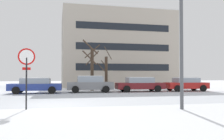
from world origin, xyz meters
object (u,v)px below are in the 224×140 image
(parked_car_blue, at_px, (36,85))
(parked_car_maroon, at_px, (140,84))
(stop_sign, at_px, (27,66))
(street_lamp, at_px, (188,25))
(parked_car_gray, at_px, (90,84))
(parked_car_red, at_px, (186,84))

(parked_car_blue, distance_m, parked_car_maroon, 9.60)
(stop_sign, distance_m, parked_car_maroon, 14.14)
(street_lamp, xyz_separation_m, parked_car_gray, (-2.94, 12.30, -3.11))
(street_lamp, relative_size, parked_car_blue, 1.41)
(street_lamp, height_order, parked_car_gray, street_lamp)
(parked_car_blue, xyz_separation_m, parked_car_red, (14.40, -0.07, -0.00))
(stop_sign, bearing_deg, parked_car_maroon, 49.66)
(parked_car_red, bearing_deg, parked_car_blue, 179.71)
(street_lamp, bearing_deg, parked_car_gray, 103.46)
(parked_car_blue, distance_m, parked_car_gray, 4.81)
(stop_sign, distance_m, street_lamp, 7.65)
(parked_car_red, bearing_deg, street_lamp, -119.07)
(parked_car_gray, bearing_deg, parked_car_maroon, -1.70)
(stop_sign, relative_size, street_lamp, 0.43)
(parked_car_gray, xyz_separation_m, parked_car_maroon, (4.80, -0.14, -0.06))
(parked_car_blue, height_order, parked_car_maroon, parked_car_maroon)
(stop_sign, relative_size, parked_car_blue, 0.61)
(street_lamp, xyz_separation_m, parked_car_maroon, (1.86, 12.15, -3.17))
(parked_car_blue, bearing_deg, parked_car_maroon, 0.61)
(stop_sign, xyz_separation_m, parked_car_blue, (-0.48, 10.64, -1.25))
(parked_car_blue, relative_size, parked_car_red, 1.09)
(street_lamp, relative_size, parked_car_red, 1.54)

